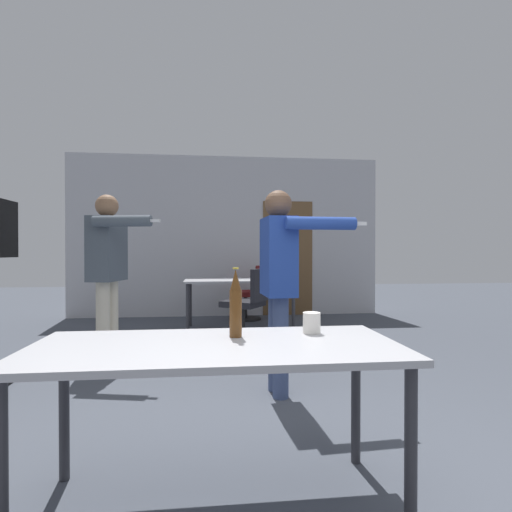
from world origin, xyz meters
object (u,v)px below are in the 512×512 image
office_chair_far_right (250,295)px  office_chair_far_left (248,306)px  beer_bottle (236,304)px  drink_cup (312,323)px  person_right_polo (109,261)px  person_left_plaid (280,271)px

office_chair_far_right → office_chair_far_left: bearing=165.8°
office_chair_far_right → office_chair_far_left: 1.51m
beer_bottle → drink_cup: (0.39, 0.05, -0.10)m
office_chair_far_right → drink_cup: office_chair_far_right is taller
drink_cup → beer_bottle: bearing=-173.1°
office_chair_far_left → beer_bottle: 3.32m
beer_bottle → office_chair_far_right: bearing=83.8°
person_right_polo → beer_bottle: 2.64m
office_chair_far_right → drink_cup: bearing=170.6°
person_right_polo → drink_cup: 2.80m
office_chair_far_left → beer_bottle: beer_bottle is taller
person_left_plaid → person_right_polo: (-1.61, 1.12, 0.06)m
office_chair_far_right → beer_bottle: bearing=166.0°
person_right_polo → beer_bottle: person_right_polo is taller
beer_bottle → drink_cup: beer_bottle is taller
person_left_plaid → person_right_polo: size_ratio=0.94×
beer_bottle → office_chair_far_left: bearing=83.9°
person_left_plaid → drink_cup: size_ratio=15.61×
person_right_polo → office_chair_far_right: bearing=156.7°
person_left_plaid → beer_bottle: bearing=-22.5°
beer_bottle → person_right_polo: bearing=116.6°
office_chair_far_left → beer_bottle: bearing=-152.2°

